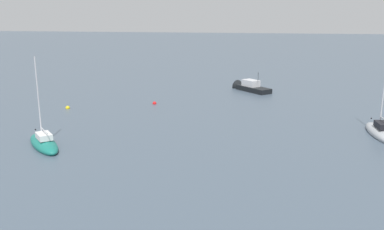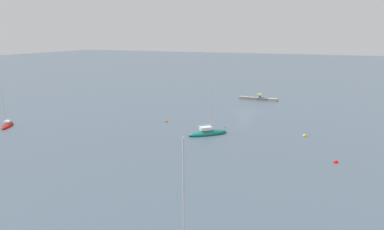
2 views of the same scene
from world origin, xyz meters
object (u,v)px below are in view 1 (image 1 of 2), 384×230
object	(u,v)px
sailboat_grey_outer	(381,132)
motorboat_black_mid	(249,88)
mooring_buoy_far	(155,103)
mooring_buoy_near	(68,108)
sailboat_teal_mid	(44,143)

from	to	relation	value
sailboat_grey_outer	motorboat_black_mid	xyz separation A→B (m)	(-25.58, -15.98, 0.07)
mooring_buoy_far	sailboat_grey_outer	bearing A→B (deg)	68.80
sailboat_grey_outer	mooring_buoy_near	world-z (taller)	sailboat_grey_outer
mooring_buoy_near	sailboat_teal_mid	bearing A→B (deg)	18.61
mooring_buoy_near	mooring_buoy_far	distance (m)	12.82
mooring_buoy_near	sailboat_grey_outer	bearing A→B (deg)	81.26
motorboat_black_mid	mooring_buoy_near	xyz separation A→B (m)	(19.19, -25.56, -0.36)
sailboat_teal_mid	mooring_buoy_far	distance (m)	22.69
mooring_buoy_far	motorboat_black_mid	bearing A→B (deg)	135.38
sailboat_grey_outer	mooring_buoy_far	world-z (taller)	sailboat_grey_outer
sailboat_teal_mid	motorboat_black_mid	xyz separation A→B (m)	(-35.86, 19.95, 0.10)
sailboat_teal_mid	sailboat_grey_outer	bearing A→B (deg)	-26.92
sailboat_grey_outer	motorboat_black_mid	bearing A→B (deg)	118.52
sailboat_grey_outer	mooring_buoy_near	distance (m)	42.03
sailboat_teal_mid	sailboat_grey_outer	distance (m)	37.37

